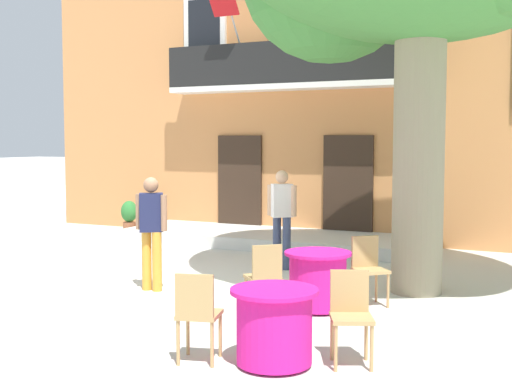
{
  "coord_description": "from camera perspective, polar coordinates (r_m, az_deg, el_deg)",
  "views": [
    {
      "loc": [
        5.43,
        -8.8,
        2.19
      ],
      "look_at": [
        0.45,
        1.61,
        1.3
      ],
      "focal_mm": 47.09,
      "sensor_mm": 36.0,
      "label": 1
    }
  ],
  "objects": [
    {
      "name": "pedestrian_near_entrance",
      "position": [
        11.36,
        2.21,
        -1.84
      ],
      "size": [
        0.53,
        0.39,
        1.69
      ],
      "color": "#384260",
      "rests_on": "ground"
    },
    {
      "name": "cafe_chair_middle_0",
      "position": [
        9.11,
        9.51,
        -6.16
      ],
      "size": [
        0.56,
        0.56,
        0.91
      ],
      "color": "tan",
      "rests_on": "ground"
    },
    {
      "name": "cafe_chair_near_tree_0",
      "position": [
        6.73,
        8.04,
        -9.92
      ],
      "size": [
        0.53,
        0.53,
        0.91
      ],
      "color": "tan",
      "rests_on": "ground"
    },
    {
      "name": "cafe_chair_middle_1",
      "position": [
        8.42,
        0.73,
        -6.97
      ],
      "size": [
        0.57,
        0.57,
        0.91
      ],
      "color": "tan",
      "rests_on": "ground"
    },
    {
      "name": "building_facade",
      "position": [
        16.86,
        5.78,
        9.69
      ],
      "size": [
        13.0,
        5.09,
        7.5
      ],
      "color": "#CC844C",
      "rests_on": "ground"
    },
    {
      "name": "cafe_table_near_tree",
      "position": [
        6.64,
        1.56,
        -11.31
      ],
      "size": [
        0.86,
        0.86,
        0.76
      ],
      "color": "#DB1984",
      "rests_on": "ground"
    },
    {
      "name": "ground_plane",
      "position": [
        10.57,
        -6.03,
        -7.57
      ],
      "size": [
        120.0,
        120.0,
        0.0
      ],
      "primitive_type": "plane",
      "color": "beige"
    },
    {
      "name": "cafe_table_middle",
      "position": [
        8.77,
        5.27,
        -7.44
      ],
      "size": [
        0.86,
        0.86,
        0.76
      ],
      "color": "#DB1984",
      "rests_on": "ground"
    },
    {
      "name": "pedestrian_mid_plaza",
      "position": [
        9.87,
        -8.87,
        -2.93
      ],
      "size": [
        0.53,
        0.37,
        1.66
      ],
      "color": "gold",
      "rests_on": "ground"
    },
    {
      "name": "cafe_chair_near_tree_1",
      "position": [
        6.69,
        -5.0,
        -9.99
      ],
      "size": [
        0.49,
        0.49,
        0.91
      ],
      "color": "tan",
      "rests_on": "ground"
    },
    {
      "name": "entrance_step_platform",
      "position": [
        14.15,
        1.51,
        -3.99
      ],
      "size": [
        6.54,
        2.04,
        0.25
      ],
      "primitive_type": "cube",
      "color": "silver",
      "rests_on": "ground"
    },
    {
      "name": "ground_planter_left",
      "position": [
        15.83,
        -10.72,
        -2.01
      ],
      "size": [
        0.38,
        0.38,
        0.79
      ],
      "color": "#995638",
      "rests_on": "ground"
    }
  ]
}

